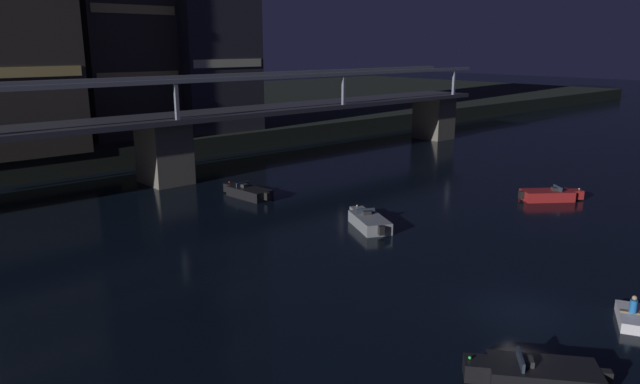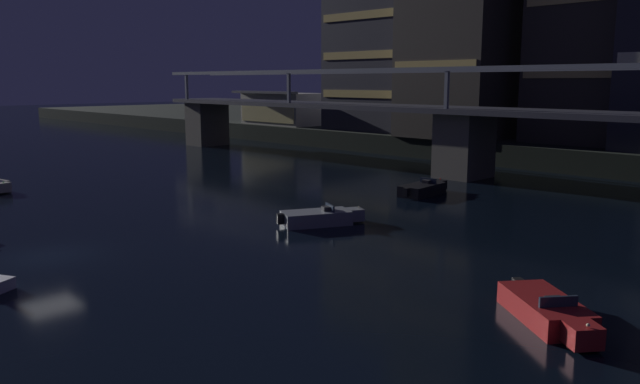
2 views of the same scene
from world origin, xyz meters
name	(u,v)px [view 1 (image 1 of 2)]	position (x,y,z in m)	size (l,w,h in m)	color
ground_plane	(522,314)	(0.00, 0.00, 0.00)	(400.00, 400.00, 0.00)	black
far_riverbank	(17,121)	(0.00, 83.40, 1.10)	(240.00, 80.00, 2.20)	black
river_bridge	(163,134)	(0.00, 35.40, 4.42)	(83.91, 6.40, 9.38)	#605B51
speedboat_near_left	(248,192)	(2.62, 26.15, 0.41)	(2.15, 5.23, 1.16)	black
speedboat_near_center	(369,221)	(4.21, 13.96, 0.41)	(3.35, 4.97, 1.16)	gray
speedboat_near_right	(550,195)	(20.35, 9.25, 0.41)	(4.69, 4.00, 1.16)	maroon
speedboat_mid_center	(537,375)	(-4.93, -3.40, 0.41)	(4.12, 4.61, 1.16)	black
dinghy_with_paddler	(631,317)	(2.86, -3.73, 0.28)	(2.81, 2.71, 1.36)	silver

